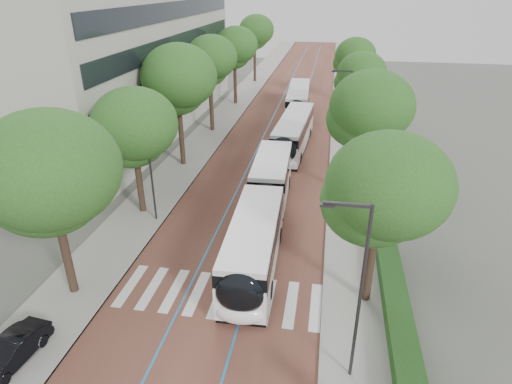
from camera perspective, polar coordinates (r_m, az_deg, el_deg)
ground at (r=22.50m, az=-5.98°, el=-15.16°), size 160.00×160.00×0.00m
road at (r=58.30m, az=4.63°, el=11.34°), size 11.00×140.00×0.02m
sidewalk_left at (r=59.42m, az=-2.73°, el=11.72°), size 4.00×140.00×0.12m
sidewalk_right at (r=58.11m, az=12.14°, el=10.85°), size 4.00×140.00×0.12m
kerb_left at (r=59.05m, az=-0.90°, el=11.65°), size 0.20×140.00×0.14m
kerb_right at (r=58.07m, az=10.24°, el=11.00°), size 0.20×140.00×0.14m
zebra_crossing at (r=23.17m, az=-4.83°, el=-13.58°), size 10.55×3.60×0.01m
lane_line_left at (r=58.46m, az=3.04°, el=11.44°), size 0.12×126.00×0.01m
lane_line_right at (r=58.18m, az=6.23°, el=11.25°), size 0.12×126.00×0.01m
office_building at (r=51.15m, az=-19.76°, el=15.90°), size 18.11×40.00×14.00m
hedge at (r=21.92m, az=18.55°, el=-16.16°), size 1.20×14.00×0.80m
streetlight_near at (r=16.58m, az=13.32°, el=-11.67°), size 1.82×0.20×8.00m
streetlight_far at (r=39.48m, az=11.97°, el=10.92°), size 1.82×0.20×8.00m
lamp_post_left at (r=28.70m, az=-13.93°, el=3.49°), size 0.14×0.14×8.00m
trees_left at (r=41.33m, az=-8.35°, el=14.88°), size 6.48×61.04×9.97m
trees_right at (r=37.34m, az=13.90°, el=11.99°), size 5.84×47.51×9.06m
lead_bus at (r=27.22m, az=0.85°, el=-2.80°), size 3.17×18.47×3.20m
bus_queued_0 at (r=41.86m, az=4.95°, el=7.68°), size 3.17×12.51×3.20m
bus_queued_1 at (r=54.30m, az=5.64°, el=11.95°), size 3.00×12.49×3.20m
parked_car at (r=21.97m, az=-29.83°, el=-17.97°), size 1.67×3.78×1.21m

